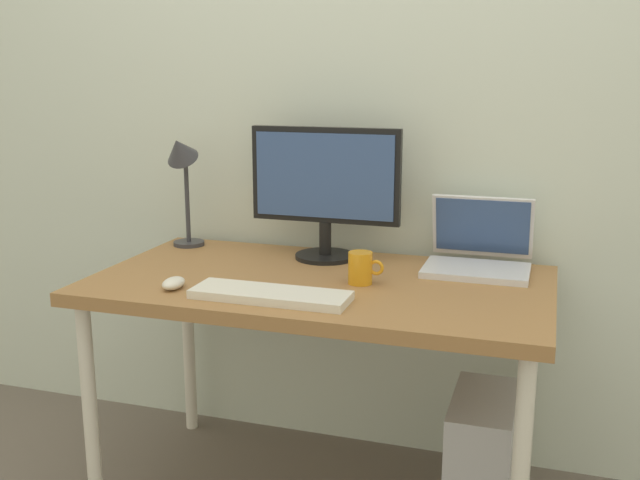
{
  "coord_description": "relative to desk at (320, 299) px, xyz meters",
  "views": [
    {
      "loc": [
        0.65,
        -2.03,
        1.35
      ],
      "look_at": [
        0.0,
        0.0,
        0.86
      ],
      "focal_mm": 41.31,
      "sensor_mm": 36.0,
      "label": 1
    }
  ],
  "objects": [
    {
      "name": "coffee_mug",
      "position": [
        0.13,
        -0.01,
        0.11
      ],
      "size": [
        0.11,
        0.07,
        0.1
      ],
      "color": "orange",
      "rests_on": "desk"
    },
    {
      "name": "monitor",
      "position": [
        -0.06,
        0.24,
        0.31
      ],
      "size": [
        0.5,
        0.2,
        0.43
      ],
      "color": "black",
      "rests_on": "desk"
    },
    {
      "name": "computer_tower",
      "position": [
        0.5,
        -0.0,
        -0.46
      ],
      "size": [
        0.18,
        0.36,
        0.42
      ],
      "primitive_type": "cube",
      "color": "#B2B2B7",
      "rests_on": "ground_plane"
    },
    {
      "name": "desk_lamp",
      "position": [
        -0.58,
        0.24,
        0.35
      ],
      "size": [
        0.11,
        0.16,
        0.41
      ],
      "color": "#333338",
      "rests_on": "desk"
    },
    {
      "name": "desk",
      "position": [
        0.0,
        0.0,
        0.0
      ],
      "size": [
        1.36,
        0.74,
        0.74
      ],
      "color": "olive",
      "rests_on": "ground_plane"
    },
    {
      "name": "keyboard",
      "position": [
        -0.07,
        -0.23,
        0.08
      ],
      "size": [
        0.44,
        0.14,
        0.02
      ],
      "primitive_type": "cube",
      "color": "silver",
      "rests_on": "desk"
    },
    {
      "name": "mouse",
      "position": [
        -0.37,
        -0.23,
        0.08
      ],
      "size": [
        0.06,
        0.09,
        0.03
      ],
      "primitive_type": "ellipsoid",
      "color": "silver",
      "rests_on": "desk"
    },
    {
      "name": "back_wall",
      "position": [
        0.0,
        0.43,
        0.63
      ],
      "size": [
        4.4,
        0.04,
        2.6
      ],
      "primitive_type": "cube",
      "color": "silver",
      "rests_on": "ground_plane"
    },
    {
      "name": "laptop",
      "position": [
        0.44,
        0.26,
        0.12
      ],
      "size": [
        0.32,
        0.28,
        0.22
      ],
      "color": "silver",
      "rests_on": "desk"
    }
  ]
}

